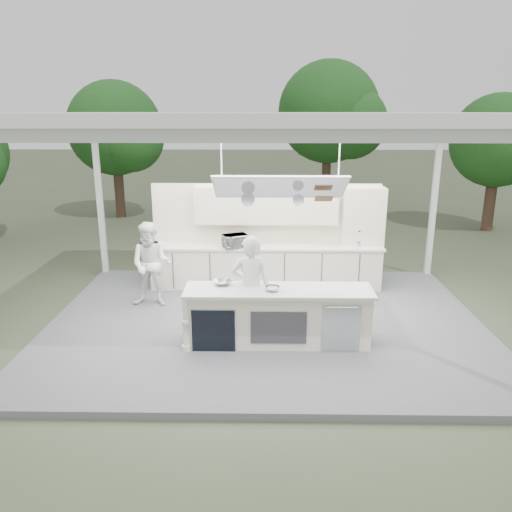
{
  "coord_description": "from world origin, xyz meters",
  "views": [
    {
      "loc": [
        -0.04,
        -8.62,
        3.88
      ],
      "look_at": [
        -0.19,
        0.4,
        1.26
      ],
      "focal_mm": 35.0,
      "sensor_mm": 36.0,
      "label": 1
    }
  ],
  "objects_px": {
    "back_counter": "(266,266)",
    "demo_island": "(277,316)",
    "head_chef": "(251,288)",
    "sous_chef": "(152,264)"
  },
  "relations": [
    {
      "from": "demo_island",
      "to": "sous_chef",
      "type": "height_order",
      "value": "sous_chef"
    },
    {
      "from": "back_counter",
      "to": "demo_island",
      "type": "bearing_deg",
      "value": -86.37
    },
    {
      "from": "demo_island",
      "to": "head_chef",
      "type": "bearing_deg",
      "value": 154.17
    },
    {
      "from": "back_counter",
      "to": "sous_chef",
      "type": "xyz_separation_m",
      "value": [
        -2.26,
        -1.15,
        0.37
      ]
    },
    {
      "from": "demo_island",
      "to": "head_chef",
      "type": "xyz_separation_m",
      "value": [
        -0.44,
        0.21,
        0.43
      ]
    },
    {
      "from": "head_chef",
      "to": "sous_chef",
      "type": "distance_m",
      "value": 2.48
    },
    {
      "from": "demo_island",
      "to": "back_counter",
      "type": "height_order",
      "value": "same"
    },
    {
      "from": "demo_island",
      "to": "head_chef",
      "type": "relative_size",
      "value": 1.72
    },
    {
      "from": "back_counter",
      "to": "sous_chef",
      "type": "bearing_deg",
      "value": -153.16
    },
    {
      "from": "back_counter",
      "to": "head_chef",
      "type": "relative_size",
      "value": 2.82
    }
  ]
}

